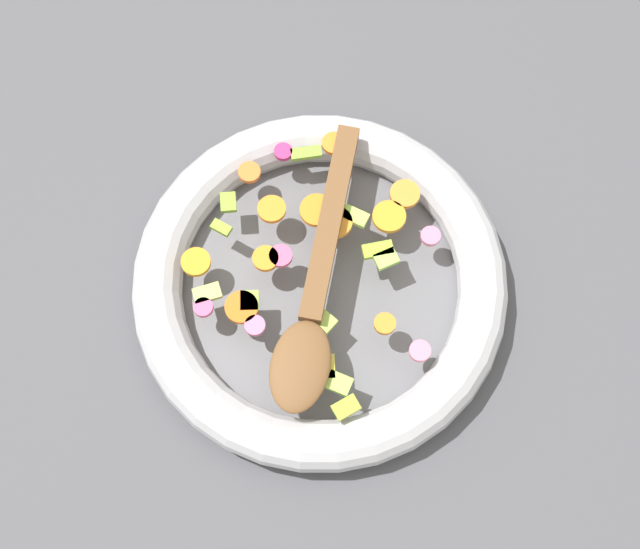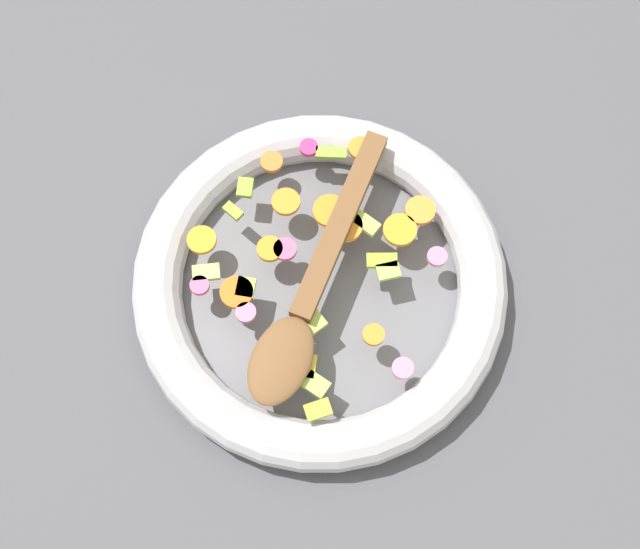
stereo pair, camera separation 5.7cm
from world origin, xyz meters
TOP-DOWN VIEW (x-y plane):
  - ground_plane at (0.00, 0.00)m, footprint 4.00×4.00m
  - skillet at (0.00, 0.00)m, footprint 0.38×0.38m
  - chopped_vegetables at (0.02, -0.01)m, footprint 0.27×0.25m
  - wooden_spoon at (-0.01, 0.02)m, footprint 0.18×0.28m

SIDE VIEW (x-z plane):
  - ground_plane at x=0.00m, z-range 0.00..0.00m
  - skillet at x=0.00m, z-range 0.00..0.05m
  - chopped_vegetables at x=0.02m, z-range 0.05..0.06m
  - wooden_spoon at x=-0.01m, z-range 0.06..0.07m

